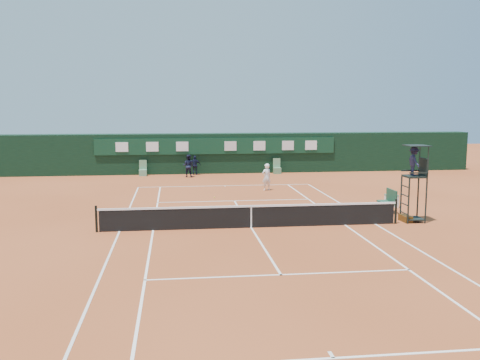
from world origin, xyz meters
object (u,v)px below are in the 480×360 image
at_px(player_bench, 389,200).
at_px(player, 266,177).
at_px(umpire_chair, 415,167).
at_px(cooler, 391,201).
at_px(tennis_net, 251,216).

relative_size(player_bench, player, 0.73).
height_order(umpire_chair, player_bench, umpire_chair).
height_order(player_bench, cooler, player_bench).
bearing_deg(tennis_net, umpire_chair, 2.36).
bearing_deg(umpire_chair, player, 117.57).
relative_size(cooler, player, 0.39).
xyz_separation_m(cooler, player, (-5.40, 6.10, 0.49)).
relative_size(tennis_net, player_bench, 10.75).
bearing_deg(cooler, umpire_chair, -97.45).
bearing_deg(player, cooler, 108.69).
relative_size(tennis_net, cooler, 20.00).
xyz_separation_m(player_bench, cooler, (0.63, 1.14, -0.27)).
distance_m(tennis_net, umpire_chair, 7.57).
relative_size(umpire_chair, player_bench, 2.85).
xyz_separation_m(tennis_net, player, (2.36, 9.80, 0.31)).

